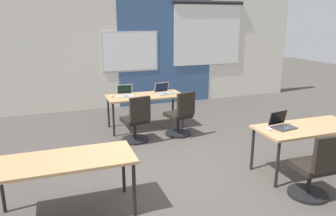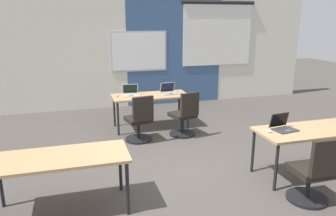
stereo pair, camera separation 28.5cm
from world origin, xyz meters
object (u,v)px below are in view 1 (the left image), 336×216
chair_near_right_inner (314,172)px  laptop_far_left (125,94)px  desk_far_center (145,98)px  chair_far_right (180,118)px  laptop_near_right_inner (282,124)px  chair_far_left (136,123)px  laptop_far_right (164,91)px  mouse_far_right (175,92)px  mouse_far_left (112,96)px  desk_near_left (65,164)px  desk_near_right (307,130)px  mouse_near_right_inner (269,129)px

chair_near_right_inner → laptop_far_left: size_ratio=2.60×
desk_far_center → chair_far_right: chair_far_right is taller
laptop_near_right_inner → chair_far_left: bearing=123.4°
desk_far_center → chair_far_left: chair_far_left is taller
desk_far_center → laptop_far_right: size_ratio=4.40×
mouse_far_right → mouse_far_left: (-1.36, 0.10, 0.00)m
chair_near_right_inner → chair_far_left: size_ratio=1.00×
laptop_far_right → laptop_near_right_inner: bearing=-78.3°
laptop_far_left → chair_far_left: 0.92m
desk_near_left → laptop_far_right: laptop_far_right is taller
desk_near_right → mouse_near_right_inner: size_ratio=14.47×
mouse_near_right_inner → chair_far_left: bearing=126.8°
desk_near_left → laptop_far_right: 3.56m
laptop_far_right → mouse_far_left: bearing=169.3°
desk_near_left → mouse_near_right_inner: 2.85m
desk_near_right → mouse_far_left: size_ratio=14.74×
desk_near_left → mouse_far_left: mouse_far_left is taller
desk_near_right → chair_far_right: size_ratio=1.74×
desk_near_left → mouse_near_right_inner: bearing=1.3°
chair_far_right → chair_far_left: 0.91m
laptop_near_right_inner → mouse_far_right: laptop_near_right_inner is taller
desk_far_center → mouse_far_right: bearing=-0.6°
desk_far_center → mouse_near_right_inner: 2.95m
desk_near_left → desk_far_center: 3.30m
laptop_near_right_inner → chair_near_right_inner: 0.88m
mouse_far_right → chair_far_right: chair_far_right is taller
desk_near_left → mouse_near_right_inner: mouse_near_right_inner is taller
desk_near_left → laptop_near_right_inner: laptop_near_right_inner is taller
laptop_near_right_inner → laptop_far_left: bearing=113.9°
desk_near_right → desk_far_center: 3.30m
laptop_far_right → chair_far_right: 0.83m
desk_near_left → chair_far_left: size_ratio=1.74×
laptop_near_right_inner → chair_near_right_inner: bearing=-103.2°
chair_near_right_inner → laptop_far_left: laptop_far_left is taller
desk_far_center → mouse_far_right: size_ratio=15.28×
mouse_far_left → desk_far_center: bearing=-7.6°
mouse_far_right → laptop_near_right_inner: bearing=-75.9°
laptop_near_right_inner → chair_near_right_inner: (-0.07, -0.79, -0.39)m
desk_near_right → mouse_far_right: size_ratio=15.28×
mouse_near_right_inner → laptop_far_right: size_ratio=0.30×
laptop_near_right_inner → mouse_far_right: size_ratio=3.50×
desk_near_left → mouse_far_right: size_ratio=15.28×
laptop_near_right_inner → laptop_far_right: (-0.93, 2.73, -0.00)m
chair_far_right → laptop_far_left: 1.28m
mouse_near_right_inner → chair_far_left: size_ratio=0.12×
laptop_near_right_inner → laptop_far_right: size_ratio=1.01×
laptop_far_left → laptop_far_right: bearing=0.3°
desk_far_center → desk_near_left: bearing=-122.0°
laptop_far_right → chair_far_left: (-0.81, -0.77, -0.39)m
laptop_far_right → mouse_far_left: (-1.11, 0.07, -0.03)m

